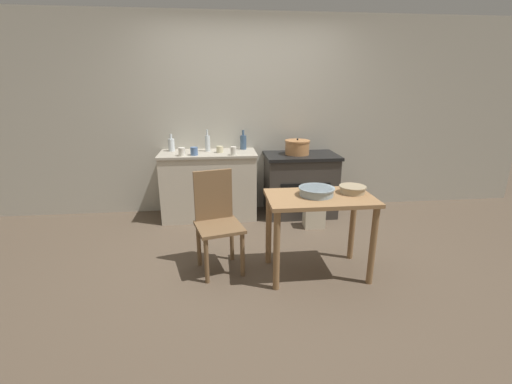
{
  "coord_description": "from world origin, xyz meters",
  "views": [
    {
      "loc": [
        -0.39,
        -3.05,
        1.68
      ],
      "look_at": [
        0.0,
        0.49,
        0.56
      ],
      "focal_mm": 24.0,
      "sensor_mm": 36.0,
      "label": 1
    }
  ],
  "objects_px": {
    "stove": "(300,184)",
    "bottle_far_left": "(243,142)",
    "flour_sack": "(314,215)",
    "cup_center_left": "(220,149)",
    "chair": "(217,219)",
    "cup_center": "(233,151)",
    "bottle_left": "(171,145)",
    "mixing_bowl_small": "(352,189)",
    "mixing_bowl_large": "(317,191)",
    "stock_pot": "(297,147)",
    "cup_center_right": "(182,152)",
    "bottle_mid_left": "(208,143)",
    "work_table": "(319,211)",
    "cup_mid_right": "(194,151)"
  },
  "relations": [
    {
      "from": "bottle_mid_left",
      "to": "cup_center",
      "type": "relative_size",
      "value": 2.69
    },
    {
      "from": "stove",
      "to": "bottle_far_left",
      "type": "height_order",
      "value": "bottle_far_left"
    },
    {
      "from": "flour_sack",
      "to": "bottle_mid_left",
      "type": "distance_m",
      "value": 1.63
    },
    {
      "from": "stock_pot",
      "to": "cup_center",
      "type": "distance_m",
      "value": 0.86
    },
    {
      "from": "bottle_mid_left",
      "to": "cup_center_right",
      "type": "xyz_separation_m",
      "value": [
        -0.3,
        -0.28,
        -0.06
      ]
    },
    {
      "from": "work_table",
      "to": "cup_mid_right",
      "type": "height_order",
      "value": "cup_mid_right"
    },
    {
      "from": "stock_pot",
      "to": "mixing_bowl_small",
      "type": "xyz_separation_m",
      "value": [
        0.17,
        -1.48,
        -0.12
      ]
    },
    {
      "from": "stove",
      "to": "bottle_left",
      "type": "height_order",
      "value": "bottle_left"
    },
    {
      "from": "stove",
      "to": "mixing_bowl_small",
      "type": "distance_m",
      "value": 1.53
    },
    {
      "from": "mixing_bowl_small",
      "to": "bottle_left",
      "type": "height_order",
      "value": "bottle_left"
    },
    {
      "from": "chair",
      "to": "cup_center",
      "type": "distance_m",
      "value": 1.23
    },
    {
      "from": "flour_sack",
      "to": "cup_center_left",
      "type": "xyz_separation_m",
      "value": [
        -1.12,
        0.48,
        0.75
      ]
    },
    {
      "from": "work_table",
      "to": "stock_pot",
      "type": "bearing_deg",
      "value": 84.85
    },
    {
      "from": "stove",
      "to": "mixing_bowl_large",
      "type": "distance_m",
      "value": 1.58
    },
    {
      "from": "mixing_bowl_large",
      "to": "bottle_left",
      "type": "height_order",
      "value": "bottle_left"
    },
    {
      "from": "cup_center_left",
      "to": "cup_center_right",
      "type": "xyz_separation_m",
      "value": [
        -0.46,
        -0.17,
        0.01
      ]
    },
    {
      "from": "cup_center_right",
      "to": "cup_center",
      "type": "bearing_deg",
      "value": -2.03
    },
    {
      "from": "stove",
      "to": "flour_sack",
      "type": "bearing_deg",
      "value": -81.74
    },
    {
      "from": "cup_center_right",
      "to": "bottle_far_left",
      "type": "bearing_deg",
      "value": 25.74
    },
    {
      "from": "mixing_bowl_large",
      "to": "cup_center_left",
      "type": "bearing_deg",
      "value": 118.76
    },
    {
      "from": "bottle_left",
      "to": "cup_center_left",
      "type": "bearing_deg",
      "value": -15.01
    },
    {
      "from": "stock_pot",
      "to": "cup_center",
      "type": "height_order",
      "value": "stock_pot"
    },
    {
      "from": "bottle_far_left",
      "to": "cup_center_left",
      "type": "distance_m",
      "value": 0.38
    },
    {
      "from": "flour_sack",
      "to": "stock_pot",
      "type": "height_order",
      "value": "stock_pot"
    },
    {
      "from": "stove",
      "to": "cup_center_right",
      "type": "xyz_separation_m",
      "value": [
        -1.51,
        -0.17,
        0.5
      ]
    },
    {
      "from": "stove",
      "to": "mixing_bowl_large",
      "type": "height_order",
      "value": "mixing_bowl_large"
    },
    {
      "from": "stock_pot",
      "to": "mixing_bowl_small",
      "type": "relative_size",
      "value": 1.34
    },
    {
      "from": "cup_mid_right",
      "to": "cup_center_left",
      "type": "bearing_deg",
      "value": 24.43
    },
    {
      "from": "bottle_left",
      "to": "cup_center",
      "type": "height_order",
      "value": "bottle_left"
    },
    {
      "from": "bottle_far_left",
      "to": "bottle_left",
      "type": "distance_m",
      "value": 0.93
    },
    {
      "from": "mixing_bowl_small",
      "to": "cup_center_right",
      "type": "relative_size",
      "value": 2.39
    },
    {
      "from": "chair",
      "to": "cup_mid_right",
      "type": "xyz_separation_m",
      "value": [
        -0.26,
        1.19,
        0.42
      ]
    },
    {
      "from": "cup_mid_right",
      "to": "flour_sack",
      "type": "bearing_deg",
      "value": -13.45
    },
    {
      "from": "cup_center_left",
      "to": "bottle_mid_left",
      "type": "bearing_deg",
      "value": 143.85
    },
    {
      "from": "chair",
      "to": "cup_center_right",
      "type": "height_order",
      "value": "cup_center_right"
    },
    {
      "from": "bottle_far_left",
      "to": "cup_center",
      "type": "xyz_separation_m",
      "value": [
        -0.15,
        -0.39,
        -0.05
      ]
    },
    {
      "from": "cup_mid_right",
      "to": "chair",
      "type": "bearing_deg",
      "value": -77.6
    },
    {
      "from": "cup_center_left",
      "to": "cup_center",
      "type": "bearing_deg",
      "value": -49.56
    },
    {
      "from": "chair",
      "to": "bottle_left",
      "type": "distance_m",
      "value": 1.66
    },
    {
      "from": "stock_pot",
      "to": "cup_center_left",
      "type": "xyz_separation_m",
      "value": [
        -1.0,
        -0.0,
        -0.01
      ]
    },
    {
      "from": "flour_sack",
      "to": "cup_center_left",
      "type": "distance_m",
      "value": 1.44
    },
    {
      "from": "bottle_left",
      "to": "cup_center_right",
      "type": "relative_size",
      "value": 2.19
    },
    {
      "from": "flour_sack",
      "to": "mixing_bowl_small",
      "type": "relative_size",
      "value": 1.26
    },
    {
      "from": "flour_sack",
      "to": "mixing_bowl_small",
      "type": "xyz_separation_m",
      "value": [
        0.05,
        -0.99,
        0.64
      ]
    },
    {
      "from": "stove",
      "to": "bottle_left",
      "type": "bearing_deg",
      "value": 174.44
    },
    {
      "from": "cup_center_left",
      "to": "mixing_bowl_small",
      "type": "bearing_deg",
      "value": -51.63
    },
    {
      "from": "mixing_bowl_large",
      "to": "mixing_bowl_small",
      "type": "height_order",
      "value": "mixing_bowl_large"
    },
    {
      "from": "stove",
      "to": "mixing_bowl_large",
      "type": "relative_size",
      "value": 2.99
    },
    {
      "from": "work_table",
      "to": "bottle_mid_left",
      "type": "distance_m",
      "value": 1.97
    },
    {
      "from": "flour_sack",
      "to": "mixing_bowl_small",
      "type": "height_order",
      "value": "mixing_bowl_small"
    }
  ]
}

